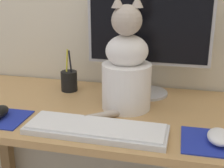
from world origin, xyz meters
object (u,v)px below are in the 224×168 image
object	(u,v)px
cat	(126,69)
pen_cup	(69,81)
keyboard	(96,129)
computer_mouse_right	(219,137)
monitor	(149,26)

from	to	relation	value
cat	pen_cup	bearing A→B (deg)	135.65
keyboard	pen_cup	distance (m)	0.40
keyboard	computer_mouse_right	size ratio (longest dim) A/B	4.56
pen_cup	cat	bearing A→B (deg)	-25.73
monitor	keyboard	distance (m)	0.46
keyboard	computer_mouse_right	bearing A→B (deg)	3.31
keyboard	cat	world-z (taller)	cat
cat	pen_cup	distance (m)	0.31
monitor	pen_cup	world-z (taller)	monitor
keyboard	pen_cup	xyz separation A→B (m)	(-0.21, 0.33, 0.03)
pen_cup	monitor	bearing A→B (deg)	5.79
cat	keyboard	bearing A→B (deg)	-122.05
keyboard	computer_mouse_right	xyz separation A→B (m)	(0.36, 0.02, 0.01)
keyboard	pen_cup	size ratio (longest dim) A/B	2.52
keyboard	cat	bearing A→B (deg)	77.30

